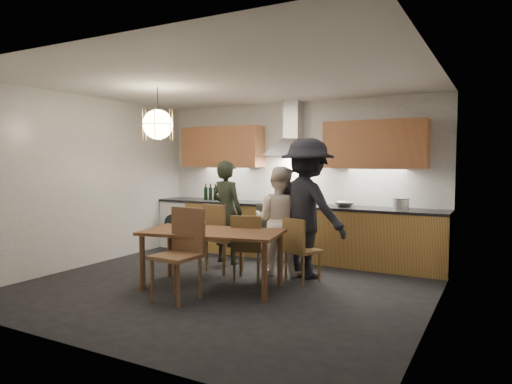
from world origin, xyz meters
The scene contains 17 objects.
ground centered at (0.00, 0.00, 0.00)m, with size 5.00×5.00×0.00m, color black.
room_shell centered at (0.00, 0.00, 1.71)m, with size 5.02×4.52×2.61m.
counter_run centered at (0.02, 1.95, 0.45)m, with size 5.00×0.62×0.90m.
range_stove centered at (0.00, 1.94, 0.44)m, with size 0.90×0.60×0.92m.
wall_fixtures centered at (0.00, 2.07, 1.87)m, with size 4.30×0.54×1.10m.
pendant_lamp centered at (-1.00, -0.10, 2.10)m, with size 0.43×0.43×0.70m.
dining_table centered at (-0.10, -0.15, 0.65)m, with size 1.87×1.19×0.73m.
chair_back_left centered at (-0.45, 0.56, 0.57)m, with size 0.55×0.55×0.99m.
chair_back_mid centered at (0.14, 0.34, 0.51)m, with size 0.50×0.50×0.89m.
chair_back_right centered at (0.76, 0.60, 0.49)m, with size 0.50×0.50×0.86m.
chair_front centered at (-0.17, -0.68, 0.61)m, with size 0.50×0.50×1.06m.
person_left centered at (-0.69, 1.15, 0.81)m, with size 0.59×0.39×1.61m, color black.
person_mid centered at (0.34, 0.90, 0.77)m, with size 0.75×0.58×1.53m, color silver.
person_right centered at (0.74, 0.94, 0.96)m, with size 1.24×0.71×1.92m, color black.
mixing_bowl centered at (0.96, 1.94, 0.94)m, with size 0.33×0.33×0.08m, color silver.
stock_pot centered at (1.81, 1.94, 0.98)m, with size 0.23×0.23×0.16m, color #B1B2B5.
wine_bottles centered at (-1.40, 1.96, 1.05)m, with size 0.59×0.07×0.29m.
Camera 1 is at (3.11, -4.89, 1.62)m, focal length 32.00 mm.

